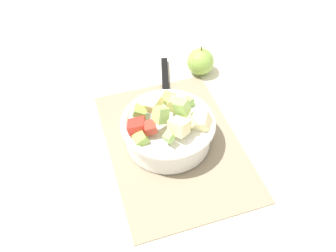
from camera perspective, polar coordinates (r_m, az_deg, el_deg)
name	(u,v)px	position (r m, az deg, el deg)	size (l,w,h in m)	color
ground_plane	(174,145)	(0.88, 0.90, -2.96)	(2.40, 2.40, 0.00)	silver
placemat	(174,144)	(0.88, 0.90, -2.83)	(0.44, 0.31, 0.01)	gray
salad_bowl	(168,128)	(0.85, 0.01, -0.37)	(0.22, 0.22, 0.13)	white
serving_spoon	(166,88)	(1.01, -0.37, 5.84)	(0.20, 0.08, 0.01)	black
whole_apple	(200,62)	(1.06, 5.03, 9.88)	(0.08, 0.08, 0.09)	#8CB74C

